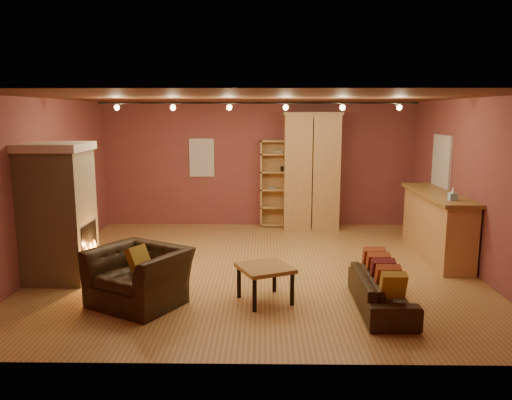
{
  "coord_description": "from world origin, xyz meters",
  "views": [
    {
      "loc": [
        0.09,
        -8.05,
        2.58
      ],
      "look_at": [
        -0.02,
        0.2,
        1.12
      ],
      "focal_mm": 35.0,
      "sensor_mm": 36.0,
      "label": 1
    }
  ],
  "objects_px": {
    "fireplace": "(59,212)",
    "armoire": "(311,171)",
    "armchair": "(139,267)",
    "bookcase": "(278,183)",
    "loveseat": "(382,284)",
    "coffee_table": "(265,271)",
    "bar_counter": "(437,225)"
  },
  "relations": [
    {
      "from": "fireplace",
      "to": "armoire",
      "type": "bearing_deg",
      "value": 40.0
    },
    {
      "from": "armoire",
      "to": "armchair",
      "type": "relative_size",
      "value": 1.83
    },
    {
      "from": "bookcase",
      "to": "loveseat",
      "type": "bearing_deg",
      "value": -75.84
    },
    {
      "from": "armoire",
      "to": "coffee_table",
      "type": "relative_size",
      "value": 2.94
    },
    {
      "from": "armchair",
      "to": "coffee_table",
      "type": "xyz_separation_m",
      "value": [
        1.7,
        0.11,
        -0.09
      ]
    },
    {
      "from": "bar_counter",
      "to": "coffee_table",
      "type": "distance_m",
      "value": 3.78
    },
    {
      "from": "fireplace",
      "to": "coffee_table",
      "type": "relative_size",
      "value": 2.42
    },
    {
      "from": "armchair",
      "to": "coffee_table",
      "type": "distance_m",
      "value": 1.71
    },
    {
      "from": "bookcase",
      "to": "loveseat",
      "type": "height_order",
      "value": "bookcase"
    },
    {
      "from": "armchair",
      "to": "coffee_table",
      "type": "relative_size",
      "value": 1.6
    },
    {
      "from": "fireplace",
      "to": "armchair",
      "type": "height_order",
      "value": "fireplace"
    },
    {
      "from": "bookcase",
      "to": "loveseat",
      "type": "xyz_separation_m",
      "value": [
        1.23,
        -4.9,
        -0.66
      ]
    },
    {
      "from": "armoire",
      "to": "bar_counter",
      "type": "distance_m",
      "value": 3.11
    },
    {
      "from": "loveseat",
      "to": "coffee_table",
      "type": "bearing_deg",
      "value": 81.18
    },
    {
      "from": "fireplace",
      "to": "armoire",
      "type": "xyz_separation_m",
      "value": [
        4.2,
        3.52,
        0.23
      ]
    },
    {
      "from": "armoire",
      "to": "coffee_table",
      "type": "bearing_deg",
      "value": -103.14
    },
    {
      "from": "bookcase",
      "to": "armoire",
      "type": "bearing_deg",
      "value": -17.06
    },
    {
      "from": "loveseat",
      "to": "bookcase",
      "type": "bearing_deg",
      "value": 14.47
    },
    {
      "from": "fireplace",
      "to": "bar_counter",
      "type": "xyz_separation_m",
      "value": [
        6.24,
        1.28,
        -0.47
      ]
    },
    {
      "from": "bar_counter",
      "to": "coffee_table",
      "type": "xyz_separation_m",
      "value": [
        -3.08,
        -2.18,
        -0.17
      ]
    },
    {
      "from": "fireplace",
      "to": "bar_counter",
      "type": "bearing_deg",
      "value": 11.59
    },
    {
      "from": "fireplace",
      "to": "armoire",
      "type": "relative_size",
      "value": 0.83
    },
    {
      "from": "fireplace",
      "to": "bookcase",
      "type": "xyz_separation_m",
      "value": [
        3.47,
        3.75,
        -0.06
      ]
    },
    {
      "from": "bookcase",
      "to": "armchair",
      "type": "distance_m",
      "value": 5.19
    },
    {
      "from": "armchair",
      "to": "loveseat",
      "type": "bearing_deg",
      "value": 27.35
    },
    {
      "from": "armoire",
      "to": "loveseat",
      "type": "distance_m",
      "value": 4.8
    },
    {
      "from": "armchair",
      "to": "coffee_table",
      "type": "bearing_deg",
      "value": 33.5
    },
    {
      "from": "bookcase",
      "to": "bar_counter",
      "type": "distance_m",
      "value": 3.73
    },
    {
      "from": "coffee_table",
      "to": "bookcase",
      "type": "bearing_deg",
      "value": 86.23
    },
    {
      "from": "bar_counter",
      "to": "loveseat",
      "type": "relative_size",
      "value": 1.53
    },
    {
      "from": "fireplace",
      "to": "bar_counter",
      "type": "distance_m",
      "value": 6.39
    },
    {
      "from": "bookcase",
      "to": "loveseat",
      "type": "relative_size",
      "value": 1.22
    }
  ]
}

